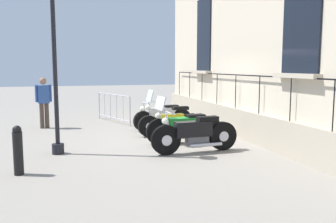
{
  "coord_description": "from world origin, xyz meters",
  "views": [
    {
      "loc": [
        3.01,
        9.56,
        2.05
      ],
      "look_at": [
        0.23,
        0.0,
        0.8
      ],
      "focal_mm": 38.38,
      "sensor_mm": 36.0,
      "label": 1
    }
  ],
  "objects_px": {
    "motorcycle_silver": "(163,117)",
    "pedestrian_standing": "(44,100)",
    "motorcycle_yellow": "(170,122)",
    "lamppost": "(53,23)",
    "motorcycle_green": "(184,126)",
    "motorcycle_black": "(195,134)",
    "bollard": "(18,150)",
    "crowd_barrier": "(113,107)"
  },
  "relations": [
    {
      "from": "lamppost",
      "to": "motorcycle_yellow",
      "type": "bearing_deg",
      "value": -155.75
    },
    {
      "from": "bollard",
      "to": "motorcycle_black",
      "type": "bearing_deg",
      "value": -169.03
    },
    {
      "from": "motorcycle_green",
      "to": "lamppost",
      "type": "height_order",
      "value": "lamppost"
    },
    {
      "from": "motorcycle_black",
      "to": "pedestrian_standing",
      "type": "xyz_separation_m",
      "value": [
        3.62,
        -4.63,
        0.52
      ]
    },
    {
      "from": "bollard",
      "to": "lamppost",
      "type": "bearing_deg",
      "value": -114.55
    },
    {
      "from": "motorcycle_black",
      "to": "crowd_barrier",
      "type": "xyz_separation_m",
      "value": [
        1.22,
        -5.33,
        0.12
      ]
    },
    {
      "from": "motorcycle_green",
      "to": "bollard",
      "type": "relative_size",
      "value": 2.29
    },
    {
      "from": "motorcycle_black",
      "to": "crowd_barrier",
      "type": "height_order",
      "value": "crowd_barrier"
    },
    {
      "from": "motorcycle_green",
      "to": "lamppost",
      "type": "distance_m",
      "value": 4.17
    },
    {
      "from": "motorcycle_silver",
      "to": "crowd_barrier",
      "type": "height_order",
      "value": "crowd_barrier"
    },
    {
      "from": "motorcycle_green",
      "to": "pedestrian_standing",
      "type": "height_order",
      "value": "pedestrian_standing"
    },
    {
      "from": "lamppost",
      "to": "crowd_barrier",
      "type": "relative_size",
      "value": 2.25
    },
    {
      "from": "crowd_barrier",
      "to": "motorcycle_silver",
      "type": "bearing_deg",
      "value": 122.03
    },
    {
      "from": "crowd_barrier",
      "to": "bollard",
      "type": "height_order",
      "value": "crowd_barrier"
    },
    {
      "from": "motorcycle_black",
      "to": "motorcycle_yellow",
      "type": "bearing_deg",
      "value": -91.37
    },
    {
      "from": "motorcycle_silver",
      "to": "pedestrian_standing",
      "type": "relative_size",
      "value": 1.19
    },
    {
      "from": "motorcycle_yellow",
      "to": "lamppost",
      "type": "distance_m",
      "value": 4.38
    },
    {
      "from": "motorcycle_yellow",
      "to": "motorcycle_green",
      "type": "xyz_separation_m",
      "value": [
        -0.06,
        1.09,
        0.04
      ]
    },
    {
      "from": "lamppost",
      "to": "pedestrian_standing",
      "type": "height_order",
      "value": "lamppost"
    },
    {
      "from": "motorcycle_green",
      "to": "bollard",
      "type": "bearing_deg",
      "value": 25.31
    },
    {
      "from": "motorcycle_silver",
      "to": "motorcycle_green",
      "type": "bearing_deg",
      "value": 90.58
    },
    {
      "from": "motorcycle_green",
      "to": "pedestrian_standing",
      "type": "bearing_deg",
      "value": -43.18
    },
    {
      "from": "motorcycle_green",
      "to": "motorcycle_black",
      "type": "distance_m",
      "value": 1.13
    },
    {
      "from": "bollard",
      "to": "crowd_barrier",
      "type": "bearing_deg",
      "value": -113.34
    },
    {
      "from": "motorcycle_silver",
      "to": "motorcycle_yellow",
      "type": "distance_m",
      "value": 1.01
    },
    {
      "from": "bollard",
      "to": "pedestrian_standing",
      "type": "height_order",
      "value": "pedestrian_standing"
    },
    {
      "from": "motorcycle_green",
      "to": "motorcycle_black",
      "type": "relative_size",
      "value": 1.0
    },
    {
      "from": "motorcycle_yellow",
      "to": "bollard",
      "type": "relative_size",
      "value": 2.14
    },
    {
      "from": "bollard",
      "to": "motorcycle_yellow",
      "type": "bearing_deg",
      "value": -142.75
    },
    {
      "from": "lamppost",
      "to": "bollard",
      "type": "bearing_deg",
      "value": 65.45
    },
    {
      "from": "motorcycle_silver",
      "to": "bollard",
      "type": "relative_size",
      "value": 2.11
    },
    {
      "from": "motorcycle_yellow",
      "to": "motorcycle_black",
      "type": "height_order",
      "value": "motorcycle_yellow"
    },
    {
      "from": "motorcycle_green",
      "to": "motorcycle_black",
      "type": "xyz_separation_m",
      "value": [
        0.11,
        1.13,
        -0.01
      ]
    },
    {
      "from": "motorcycle_green",
      "to": "lamppost",
      "type": "bearing_deg",
      "value": 6.13
    },
    {
      "from": "motorcycle_green",
      "to": "motorcycle_black",
      "type": "height_order",
      "value": "motorcycle_green"
    },
    {
      "from": "bollard",
      "to": "pedestrian_standing",
      "type": "relative_size",
      "value": 0.56
    },
    {
      "from": "motorcycle_yellow",
      "to": "bollard",
      "type": "xyz_separation_m",
      "value": [
        3.9,
        2.96,
        0.07
      ]
    },
    {
      "from": "motorcycle_yellow",
      "to": "bollard",
      "type": "distance_m",
      "value": 4.9
    },
    {
      "from": "motorcycle_black",
      "to": "bollard",
      "type": "relative_size",
      "value": 2.3
    },
    {
      "from": "motorcycle_black",
      "to": "bollard",
      "type": "distance_m",
      "value": 3.92
    },
    {
      "from": "motorcycle_black",
      "to": "pedestrian_standing",
      "type": "bearing_deg",
      "value": -51.96
    },
    {
      "from": "motorcycle_silver",
      "to": "motorcycle_yellow",
      "type": "xyz_separation_m",
      "value": [
        0.04,
        1.01,
        -0.01
      ]
    }
  ]
}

